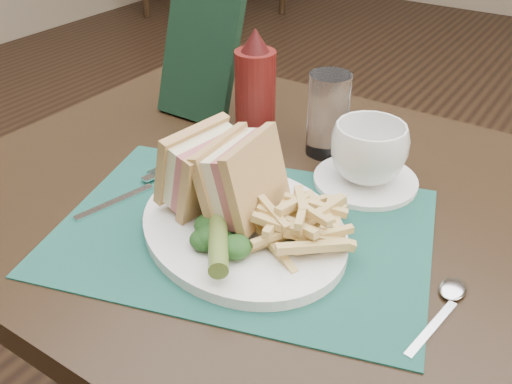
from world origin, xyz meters
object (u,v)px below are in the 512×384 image
Objects in this scene: sandwich_half_a at (192,162)px; check_presenter at (200,51)px; table_main at (262,364)px; ketchup_bottle at (255,87)px; plate at (243,227)px; drinking_glass at (328,115)px; placemat at (244,230)px; coffee_cup at (369,152)px; saucer at (365,181)px; sandwich_half_b at (228,174)px.

sandwich_half_a is 0.46× the size of check_presenter.
check_presenter is at bearing 133.83° from sandwich_half_a.
ketchup_bottle is (-0.09, 0.12, 0.47)m from table_main.
ketchup_bottle is 0.78× the size of check_presenter.
drinking_glass is at bearing 118.01° from plate.
placemat is at bearing -70.79° from table_main.
placemat is at bearing 139.59° from plate.
check_presenter is at bearing 165.98° from ketchup_bottle.
drinking_glass reaches higher than table_main.
drinking_glass is at bearing -1.38° from check_presenter.
check_presenter reaches higher than placemat.
coffee_cup reaches higher than plate.
coffee_cup is (0.00, 0.00, 0.05)m from saucer.
sandwich_half_b is at bearing -45.88° from check_presenter.
plate is at bearing -111.93° from saucer.
sandwich_half_a is 0.96× the size of sandwich_half_b.
sandwich_half_b is (-0.03, 0.01, 0.06)m from plate.
saucer is 0.81× the size of ketchup_bottle.
sandwich_half_b and drinking_glass have the same top height.
sandwich_half_b is at bearing -64.44° from ketchup_bottle.
saucer is at bearing 66.97° from placemat.
plate is at bearing -111.93° from coffee_cup.
saucer is at bearing -9.81° from check_presenter.
placemat is at bearing -59.51° from ketchup_bottle.
check_presenter reaches higher than sandwich_half_a.
coffee_cup is (0.12, 0.09, 0.43)m from table_main.
saucer is 0.12m from drinking_glass.
coffee_cup is 0.45× the size of check_presenter.
ketchup_bottle is at bearing 120.49° from placemat.
ketchup_bottle is 0.14m from check_presenter.
table_main is 0.46m from sandwich_half_a.
sandwich_half_a is 0.73× the size of saucer.
plate is 0.21m from saucer.
sandwich_half_a is 0.59× the size of ketchup_bottle.
check_presenter is (-0.18, 0.25, 0.04)m from sandwich_half_a.
ketchup_bottle reaches higher than sandwich_half_b.
table_main is at bearing -51.70° from ketchup_bottle.
check_presenter reaches higher than coffee_cup.
sandwich_half_b is at bearing -85.39° from table_main.
drinking_glass is (-0.09, 0.05, 0.01)m from coffee_cup.
sandwich_half_a is 1.01× the size of coffee_cup.
ketchup_bottle is at bearing 172.48° from coffee_cup.
plate is at bearing -86.70° from drinking_glass.
sandwich_half_b is 0.34m from check_presenter.
check_presenter is at bearing 146.26° from table_main.
check_presenter is (-0.23, 0.15, 0.49)m from table_main.
ketchup_bottle is (-0.12, -0.03, 0.03)m from drinking_glass.
sandwich_half_a reaches higher than placemat.
drinking_glass reaches higher than placemat.
sandwich_half_a reaches higher than saucer.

